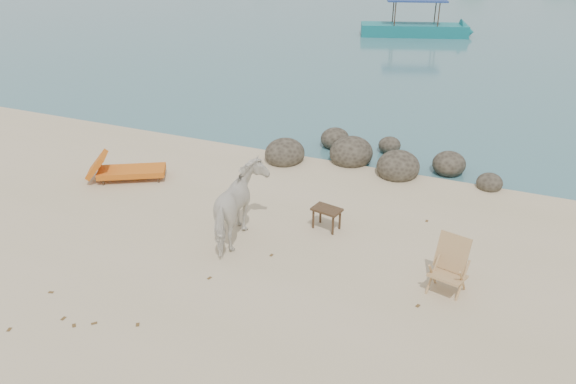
% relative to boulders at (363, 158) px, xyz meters
% --- Properties ---
extents(boulders, '(6.27, 2.86, 0.89)m').
position_rel_boulders_xyz_m(boulders, '(0.00, 0.00, 0.00)').
color(boulders, '#2C261D').
rests_on(boulders, ground).
extents(cow, '(1.17, 1.99, 1.58)m').
position_rel_boulders_xyz_m(cow, '(-1.28, -4.85, 0.61)').
color(cow, silver).
rests_on(cow, ground).
extents(side_table, '(0.68, 0.51, 0.49)m').
position_rel_boulders_xyz_m(side_table, '(0.23, -3.74, 0.06)').
color(side_table, black).
rests_on(side_table, ground).
extents(lounge_chair, '(2.20, 1.66, 0.63)m').
position_rel_boulders_xyz_m(lounge_chair, '(-5.22, -3.28, 0.13)').
color(lounge_chair, '#C46D17').
rests_on(lounge_chair, ground).
extents(deck_chair, '(0.79, 0.83, 1.00)m').
position_rel_boulders_xyz_m(deck_chair, '(2.98, -5.03, 0.32)').
color(deck_chair, tan).
rests_on(deck_chair, ground).
extents(boat_near, '(6.58, 3.34, 3.14)m').
position_rel_boulders_xyz_m(boat_near, '(-2.21, 18.01, 1.39)').
color(boat_near, '#127074').
rests_on(boat_near, water).
extents(dead_leaves, '(6.64, 6.44, 0.00)m').
position_rel_boulders_xyz_m(dead_leaves, '(-0.70, -6.72, -0.18)').
color(dead_leaves, brown).
rests_on(dead_leaves, ground).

